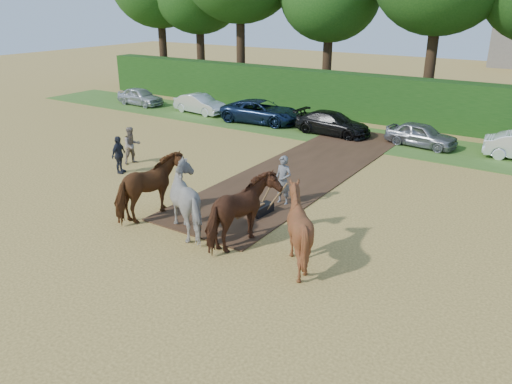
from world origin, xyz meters
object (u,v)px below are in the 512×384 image
Objects in this scene: spectator_near at (132,145)px; plough_team at (220,205)px; spectator_far at (119,155)px; parked_cars at (396,131)px.

plough_team reaches higher than spectator_near.
spectator_far is 15.23m from parked_cars.
spectator_far is at bearing -138.48° from spectator_near.
parked_cars is (9.02, 12.27, -0.18)m from spectator_far.
plough_team is at bearing -93.77° from parked_cars.
spectator_far is at bearing 160.62° from plough_team.
spectator_far is 0.04× the size of parked_cars.
plough_team is 0.19× the size of parked_cars.
plough_team is at bearing -97.29° from spectator_near.
spectator_near is 9.57m from plough_team.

